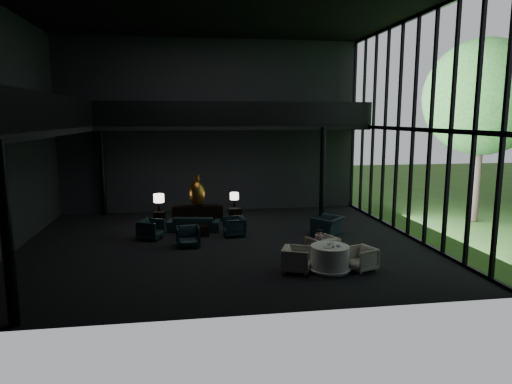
{
  "coord_description": "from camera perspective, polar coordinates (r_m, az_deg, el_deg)",
  "views": [
    {
      "loc": [
        -1.26,
        -15.64,
        4.44
      ],
      "look_at": [
        1.24,
        0.5,
        1.75
      ],
      "focal_mm": 32.0,
      "sensor_mm": 36.0,
      "label": 1
    }
  ],
  "objects": [
    {
      "name": "side_table_right",
      "position": [
        19.7,
        -2.64,
        -2.83
      ],
      "size": [
        0.52,
        0.52,
        0.58
      ],
      "primitive_type": "cube",
      "color": "black",
      "rests_on": "floor"
    },
    {
      "name": "window_armchair",
      "position": [
        17.52,
        8.92,
        -3.82
      ],
      "size": [
        1.29,
        1.29,
        0.97
      ],
      "primitive_type": "imported",
      "rotation": [
        0.0,
        0.0,
        -2.34
      ],
      "color": "black",
      "rests_on": "floor"
    },
    {
      "name": "ceiling",
      "position": [
        16.09,
        -4.41,
        22.12
      ],
      "size": [
        14.0,
        12.0,
        0.02
      ],
      "primitive_type": "cube",
      "color": "black",
      "rests_on": "ground"
    },
    {
      "name": "floor",
      "position": [
        16.3,
        -4.06,
        -6.47
      ],
      "size": [
        14.0,
        12.0,
        0.02
      ],
      "primitive_type": "cube",
      "color": "black",
      "rests_on": "ground"
    },
    {
      "name": "cereal_bowl",
      "position": [
        13.56,
        9.15,
        -6.4
      ],
      "size": [
        0.15,
        0.15,
        0.07
      ],
      "primitive_type": "ellipsoid",
      "color": "white",
      "rests_on": "dining_table"
    },
    {
      "name": "wall_front",
      "position": [
        9.73,
        -1.35,
        6.77
      ],
      "size": [
        14.0,
        0.04,
        8.0
      ],
      "primitive_type": "cube",
      "color": "black",
      "rests_on": "ground"
    },
    {
      "name": "tree_near",
      "position": [
        21.49,
        26.46,
        10.51
      ],
      "size": [
        4.8,
        4.8,
        7.65
      ],
      "color": "#382D23",
      "rests_on": "garden_ground"
    },
    {
      "name": "dining_chair_east",
      "position": [
        13.82,
        13.02,
        -8.02
      ],
      "size": [
        0.88,
        0.91,
        0.74
      ],
      "primitive_type": "imported",
      "rotation": [
        0.0,
        0.0,
        -1.21
      ],
      "color": "#9F9B94",
      "rests_on": "floor"
    },
    {
      "name": "column_nw",
      "position": [
        21.8,
        -18.64,
        2.43
      ],
      "size": [
        0.24,
        0.24,
        4.0
      ],
      "primitive_type": "cylinder",
      "color": "black",
      "rests_on": "floor"
    },
    {
      "name": "column_ne",
      "position": [
        20.69,
        8.3,
        2.48
      ],
      "size": [
        0.24,
        0.24,
        4.0
      ],
      "primitive_type": "cylinder",
      "color": "black",
      "rests_on": "floor"
    },
    {
      "name": "curtain_wall",
      "position": [
        17.67,
        19.06,
        7.42
      ],
      "size": [
        0.2,
        12.0,
        8.0
      ],
      "primitive_type": null,
      "color": "black",
      "rests_on": "ground"
    },
    {
      "name": "railing_back",
      "position": [
        19.77,
        -2.27,
        9.81
      ],
      "size": [
        12.0,
        0.06,
        1.0
      ],
      "primitive_type": "cube",
      "color": "black",
      "rests_on": "mezzanine_back"
    },
    {
      "name": "child",
      "position": [
        14.41,
        7.89,
        -5.69
      ],
      "size": [
        0.25,
        0.25,
        0.55
      ],
      "rotation": [
        0.0,
        0.0,
        3.14
      ],
      "color": "#C88CA4",
      "rests_on": "dining_chair_north"
    },
    {
      "name": "coffee_cup",
      "position": [
        13.38,
        10.21,
        -6.6
      ],
      "size": [
        0.1,
        0.1,
        0.07
      ],
      "primitive_type": "cylinder",
      "rotation": [
        0.0,
        0.0,
        0.18
      ],
      "color": "white",
      "rests_on": "saucer"
    },
    {
      "name": "wall_left",
      "position": [
        16.66,
        -29.16,
        6.67
      ],
      "size": [
        0.04,
        12.0,
        8.0
      ],
      "primitive_type": "cube",
      "color": "black",
      "rests_on": "ground"
    },
    {
      "name": "cream_pot",
      "position": [
        13.25,
        9.64,
        -6.78
      ],
      "size": [
        0.08,
        0.08,
        0.07
      ],
      "primitive_type": "cylinder",
      "rotation": [
        0.0,
        0.0,
        -0.42
      ],
      "color": "#99999E",
      "rests_on": "dining_table"
    },
    {
      "name": "column_sw",
      "position": [
        10.89,
        -28.72,
        -4.75
      ],
      "size": [
        0.24,
        0.24,
        4.0
      ],
      "primitive_type": "cylinder",
      "color": "black",
      "rests_on": "floor"
    },
    {
      "name": "dining_chair_north",
      "position": [
        14.54,
        8.3,
        -6.72
      ],
      "size": [
        1.09,
        1.06,
        0.88
      ],
      "primitive_type": "imported",
      "rotation": [
        0.0,
        0.0,
        3.53
      ],
      "color": "#B8B3A4",
      "rests_on": "floor"
    },
    {
      "name": "bronze_urn",
      "position": [
        19.51,
        -7.37,
        -0.13
      ],
      "size": [
        0.71,
        0.71,
        1.33
      ],
      "color": "#B66F31",
      "rests_on": "console"
    },
    {
      "name": "wall_back",
      "position": [
        21.68,
        -5.52,
        8.15
      ],
      "size": [
        14.0,
        0.04,
        8.0
      ],
      "primitive_type": "cube",
      "color": "black",
      "rests_on": "ground"
    },
    {
      "name": "table_lamp_left",
      "position": [
        19.53,
        -12.05,
        -0.85
      ],
      "size": [
        0.44,
        0.44,
        0.73
      ],
      "color": "black",
      "rests_on": "side_table_left"
    },
    {
      "name": "lounge_armchair_west",
      "position": [
        17.2,
        -13.02,
        -4.45
      ],
      "size": [
        1.0,
        1.03,
        0.82
      ],
      "primitive_type": "imported",
      "rotation": [
        0.0,
        0.0,
        1.15
      ],
      "color": "black",
      "rests_on": "floor"
    },
    {
      "name": "table_lamp_right",
      "position": [
        19.77,
        -2.73,
        -0.59
      ],
      "size": [
        0.38,
        0.38,
        0.63
      ],
      "color": "black",
      "rests_on": "side_table_right"
    },
    {
      "name": "plate_a",
      "position": [
        13.29,
        8.95,
        -6.84
      ],
      "size": [
        0.31,
        0.31,
        0.02
      ],
      "primitive_type": "cylinder",
      "rotation": [
        0.0,
        0.0,
        -0.23
      ],
      "color": "white",
      "rests_on": "dining_table"
    },
    {
      "name": "railing_left",
      "position": [
        16.08,
        -22.56,
        9.22
      ],
      "size": [
        0.06,
        12.0,
        1.0
      ],
      "primitive_type": "cube",
      "color": "black",
      "rests_on": "mezzanine_left"
    },
    {
      "name": "sofa",
      "position": [
        18.17,
        -7.75,
        -3.62
      ],
      "size": [
        2.07,
        0.94,
        0.78
      ],
      "primitive_type": "imported",
      "rotation": [
        0.0,
        0.0,
        2.96
      ],
      "color": "black",
      "rests_on": "floor"
    },
    {
      "name": "lounge_armchair_east",
      "position": [
        17.24,
        -2.75,
        -4.19
      ],
      "size": [
        0.8,
        0.84,
        0.81
      ],
      "primitive_type": "imported",
      "rotation": [
        0.0,
        0.0,
        -1.5
      ],
      "color": "black",
      "rests_on": "floor"
    },
    {
      "name": "plate_b",
      "position": [
        13.76,
        9.43,
        -6.3
      ],
      "size": [
        0.26,
        0.26,
        0.01
      ],
      "primitive_type": "cylinder",
      "rotation": [
        0.0,
        0.0,
        -0.43
      ],
      "color": "white",
      "rests_on": "dining_table"
    },
    {
      "name": "coffee_table",
      "position": [
        17.55,
        -7.63,
        -4.73
      ],
      "size": [
        1.03,
        1.03,
        0.39
      ],
      "primitive_type": "cube",
      "rotation": [
        0.0,
        0.0,
        0.18
      ],
      "color": "black",
      "rests_on": "floor"
    },
    {
      "name": "console",
      "position": [
        19.78,
        -7.32,
        -2.68
      ],
      "size": [
        2.15,
        0.49,
        0.68
      ],
      "primitive_type": "cube",
      "color": "black",
      "rests_on": "floor"
    },
    {
      "name": "mezzanine_left",
      "position": [
        16.34,
        -25.85,
        6.89
      ],
      "size": [
        2.0,
        12.0,
        0.25
      ],
      "primitive_type": "cube",
      "color": "black",
      "rests_on": "wall_left"
    },
    {
      "name": "side_table_left",
      "position": [
        19.62,
        -11.99,
        -3.15
      ],
      "size": [
        0.48,
        0.48,
        0.53
      ],
      "primitive_type": "cube",
      "color": "black",
      "rests_on": "floor"
    },
    {
      "name": "dining_table",
      "position": [
        13.59,
        9.19,
        -8.38
      ],
      "size": [
        1.27,
        1.27,
        0.75
      ],
      "color": "white",
      "rests_on": "floor"
    },
    {
      "name": "lounge_armchair_south",
      "position": [
        15.98,
        -8.49,
        -5.39
      ],
      "size": [
        0.84,
        0.79,
        0.8
      ],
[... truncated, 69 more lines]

